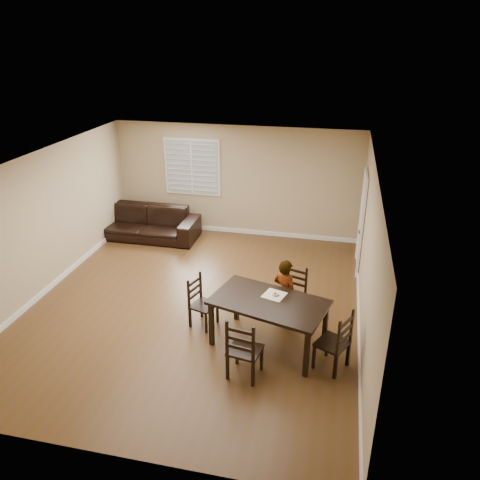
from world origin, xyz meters
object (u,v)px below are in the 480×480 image
object	(u,v)px
dining_table	(269,306)
chair_left	(198,302)
chair_far	(242,354)
chair_right	(340,345)
donut	(276,294)
chair_near	(295,292)
sofa	(144,223)
child	(285,294)

from	to	relation	value
dining_table	chair_left	size ratio (longest dim) A/B	2.17
chair_far	chair_right	size ratio (longest dim) A/B	1.02
chair_far	donut	world-z (taller)	chair_far
donut	chair_far	bearing A→B (deg)	-106.08
chair_near	donut	world-z (taller)	chair_near
chair_near	chair_right	world-z (taller)	chair_right
dining_table	donut	bearing A→B (deg)	83.66
dining_table	chair_right	world-z (taller)	chair_right
chair_far	chair_left	xyz separation A→B (m)	(-1.05, 1.27, -0.05)
chair_far	donut	xyz separation A→B (m)	(0.31, 1.09, 0.40)
dining_table	sofa	size ratio (longest dim) A/B	0.76
chair_near	donut	bearing A→B (deg)	-86.39
child	donut	size ratio (longest dim) A/B	11.70
chair_far	donut	size ratio (longest dim) A/B	9.48
chair_near	chair_right	xyz separation A→B (m)	(0.82, -1.46, 0.04)
chair_right	donut	xyz separation A→B (m)	(-1.05, 0.57, 0.40)
dining_table	donut	distance (m)	0.23
dining_table	donut	world-z (taller)	donut
chair_near	sofa	xyz separation A→B (m)	(-3.99, 2.59, -0.03)
chair_left	sofa	distance (m)	4.07
chair_near	child	xyz separation A→B (m)	(-0.13, -0.45, 0.21)
chair_far	child	xyz separation A→B (m)	(0.41, 1.53, 0.17)
chair_far	donut	distance (m)	1.20
child	chair_far	bearing A→B (deg)	103.70
chair_left	child	distance (m)	1.50
chair_left	child	xyz separation A→B (m)	(1.46, 0.26, 0.21)
chair_near	child	size ratio (longest dim) A/B	0.73
chair_near	chair_far	bearing A→B (deg)	-87.25
chair_near	chair_right	distance (m)	1.67
dining_table	chair_far	world-z (taller)	chair_far
dining_table	chair_right	size ratio (longest dim) A/B	1.98
chair_far	sofa	world-z (taller)	chair_far
chair_left	dining_table	bearing A→B (deg)	-88.31
dining_table	chair_near	world-z (taller)	chair_near
chair_near	sofa	world-z (taller)	chair_near
chair_far	donut	bearing A→B (deg)	-96.59
child	donut	distance (m)	0.50
sofa	chair_far	bearing A→B (deg)	-52.96
chair_far	chair_right	xyz separation A→B (m)	(1.37, 0.52, -0.01)
chair_far	chair_left	distance (m)	1.64
chair_left	donut	distance (m)	1.44
chair_left	chair_right	bearing A→B (deg)	-89.77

